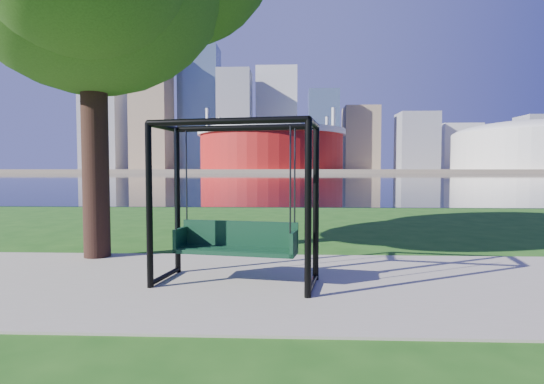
{
  "coord_description": "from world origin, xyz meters",
  "views": [
    {
      "loc": [
        0.17,
        -6.58,
        1.66
      ],
      "look_at": [
        -0.1,
        0.0,
        1.31
      ],
      "focal_mm": 28.0,
      "sensor_mm": 36.0,
      "label": 1
    }
  ],
  "objects": [
    {
      "name": "ground",
      "position": [
        0.0,
        0.0,
        0.0
      ],
      "size": [
        900.0,
        900.0,
        0.0
      ],
      "primitive_type": "plane",
      "color": "#1E5114",
      "rests_on": "ground"
    },
    {
      "name": "path",
      "position": [
        0.0,
        -0.5,
        0.01
      ],
      "size": [
        120.0,
        4.0,
        0.03
      ],
      "primitive_type": "cube",
      "color": "#9E937F",
      "rests_on": "ground"
    },
    {
      "name": "river",
      "position": [
        0.0,
        102.0,
        0.01
      ],
      "size": [
        900.0,
        180.0,
        0.02
      ],
      "primitive_type": "cube",
      "color": "black",
      "rests_on": "ground"
    },
    {
      "name": "far_bank",
      "position": [
        0.0,
        306.0,
        1.0
      ],
      "size": [
        900.0,
        228.0,
        2.0
      ],
      "primitive_type": "cube",
      "color": "#937F60",
      "rests_on": "ground"
    },
    {
      "name": "stadium",
      "position": [
        -10.0,
        235.0,
        14.23
      ],
      "size": [
        83.0,
        83.0,
        32.0
      ],
      "color": "maroon",
      "rests_on": "far_bank"
    },
    {
      "name": "arena",
      "position": [
        135.0,
        235.0,
        15.87
      ],
      "size": [
        84.0,
        84.0,
        26.56
      ],
      "color": "beige",
      "rests_on": "far_bank"
    },
    {
      "name": "skyline",
      "position": [
        -4.27,
        319.39,
        35.89
      ],
      "size": [
        392.0,
        66.0,
        96.5
      ],
      "color": "gray",
      "rests_on": "far_bank"
    },
    {
      "name": "swing",
      "position": [
        -0.6,
        -0.57,
        1.13
      ],
      "size": [
        2.42,
        1.36,
        2.34
      ],
      "rotation": [
        0.0,
        0.0,
        -0.17
      ],
      "color": "black",
      "rests_on": "ground"
    }
  ]
}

